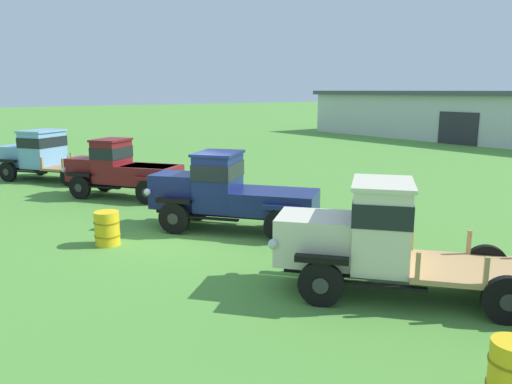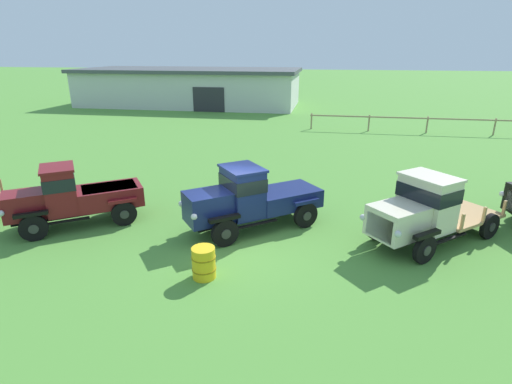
{
  "view_description": "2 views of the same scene",
  "coord_description": "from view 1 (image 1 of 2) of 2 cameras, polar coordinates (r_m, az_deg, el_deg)",
  "views": [
    {
      "loc": [
        11.87,
        -6.35,
        3.99
      ],
      "look_at": [
        0.07,
        2.27,
        1.0
      ],
      "focal_mm": 35.0,
      "sensor_mm": 36.0,
      "label": 1
    },
    {
      "loc": [
        2.5,
        -11.22,
        5.91
      ],
      "look_at": [
        0.07,
        2.27,
        1.0
      ],
      "focal_mm": 28.0,
      "sensor_mm": 36.0,
      "label": 2
    }
  ],
  "objects": [
    {
      "name": "ground_plane",
      "position": [
        14.04,
        -7.71,
        -5.05
      ],
      "size": [
        240.0,
        240.0,
        0.0
      ],
      "primitive_type": "plane",
      "color": "#518E38"
    },
    {
      "name": "farm_shed",
      "position": [
        46.1,
        21.64,
        8.28
      ],
      "size": [
        24.01,
        10.36,
        3.94
      ],
      "color": "silver",
      "rests_on": "ground"
    },
    {
      "name": "vintage_truck_foreground_near",
      "position": [
        24.61,
        -23.42,
        4.04
      ],
      "size": [
        5.41,
        4.46,
        2.24
      ],
      "color": "black",
      "rests_on": "ground"
    },
    {
      "name": "vintage_truck_second_in_line",
      "position": [
        19.43,
        -15.23,
        2.57
      ],
      "size": [
        4.44,
        3.71,
        2.2
      ],
      "color": "black",
      "rests_on": "ground"
    },
    {
      "name": "vintage_truck_midrow_center",
      "position": [
        14.36,
        -3.29,
        0.05
      ],
      "size": [
        4.72,
        4.14,
        2.26
      ],
      "color": "black",
      "rests_on": "ground"
    },
    {
      "name": "vintage_truck_far_side",
      "position": [
        10.13,
        13.18,
        -4.94
      ],
      "size": [
        4.98,
        4.58,
        2.27
      ],
      "color": "black",
      "rests_on": "ground"
    },
    {
      "name": "oil_drum_beside_row",
      "position": [
        7.5,
        27.15,
        -18.03
      ],
      "size": [
        0.59,
        0.59,
        0.89
      ],
      "color": "gold",
      "rests_on": "ground"
    },
    {
      "name": "oil_drum_near_fence",
      "position": [
        13.63,
        -16.66,
        -4.0
      ],
      "size": [
        0.67,
        0.67,
        0.89
      ],
      "color": "gold",
      "rests_on": "ground"
    }
  ]
}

